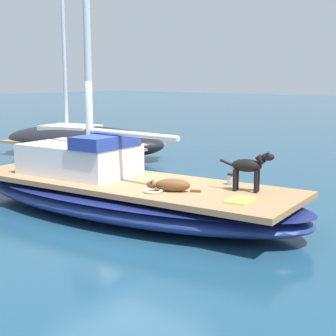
{
  "coord_description": "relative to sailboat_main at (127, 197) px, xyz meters",
  "views": [
    {
      "loc": [
        -6.86,
        -6.61,
        2.6
      ],
      "look_at": [
        0.0,
        -1.0,
        1.01
      ],
      "focal_mm": 54.99,
      "sensor_mm": 36.0,
      "label": 1
    }
  ],
  "objects": [
    {
      "name": "moored_boat_starboard_side",
      "position": [
        4.24,
        6.07,
        0.21
      ],
      "size": [
        3.61,
        6.21,
        7.44
      ],
      "color": "black",
      "rests_on": "ground"
    },
    {
      "name": "coiled_rope",
      "position": [
        -0.46,
        -1.05,
        0.35
      ],
      "size": [
        0.32,
        0.32,
        0.04
      ],
      "primitive_type": "torus",
      "color": "beige",
      "rests_on": "sailboat_main"
    },
    {
      "name": "ground_plane",
      "position": [
        0.0,
        0.0,
        -0.34
      ],
      "size": [
        120.0,
        120.0,
        0.0
      ],
      "primitive_type": "plane",
      "color": "navy"
    },
    {
      "name": "dog_black",
      "position": [
        0.63,
        -2.26,
        0.75
      ],
      "size": [
        0.38,
        0.92,
        0.7
      ],
      "color": "black",
      "rests_on": "sailboat_main"
    },
    {
      "name": "mast_main",
      "position": [
        -0.1,
        0.75,
        3.62
      ],
      "size": [
        0.14,
        2.27,
        7.33
      ],
      "color": "silver",
      "rests_on": "sailboat_main"
    },
    {
      "name": "cabin_house",
      "position": [
        -0.13,
        1.11,
        0.67
      ],
      "size": [
        1.63,
        2.36,
        0.84
      ],
      "color": "silver",
      "rests_on": "sailboat_main"
    },
    {
      "name": "dog_brown",
      "position": [
        -0.19,
        -1.22,
        0.43
      ],
      "size": [
        0.52,
        0.89,
        0.22
      ],
      "color": "brown",
      "rests_on": "sailboat_main"
    },
    {
      "name": "deck_winch",
      "position": [
        0.91,
        -1.74,
        0.42
      ],
      "size": [
        0.16,
        0.16,
        0.21
      ],
      "color": "#B7B7BC",
      "rests_on": "sailboat_main"
    },
    {
      "name": "sailboat_main",
      "position": [
        0.0,
        0.0,
        0.0
      ],
      "size": [
        3.26,
        7.46,
        0.66
      ],
      "color": "navy",
      "rests_on": "ground"
    },
    {
      "name": "deck_towel",
      "position": [
        -0.05,
        -2.5,
        0.34
      ],
      "size": [
        0.62,
        0.45,
        0.03
      ],
      "primitive_type": "cube",
      "rotation": [
        0.0,
        0.0,
        0.18
      ],
      "color": "#D8D14C",
      "rests_on": "sailboat_main"
    }
  ]
}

